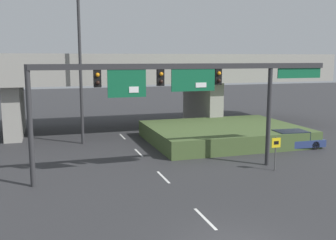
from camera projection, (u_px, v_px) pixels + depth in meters
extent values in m
cube|color=silver|center=(205.00, 219.00, 16.95)|extent=(0.14, 2.40, 0.01)
cube|color=silver|center=(163.00, 177.00, 22.86)|extent=(0.14, 2.40, 0.01)
cube|color=silver|center=(139.00, 153.00, 28.76)|extent=(0.14, 2.40, 0.01)
cube|color=silver|center=(122.00, 137.00, 34.66)|extent=(0.14, 2.40, 0.01)
cylinder|color=#2D2D30|center=(30.00, 127.00, 20.72)|extent=(0.28, 0.28, 6.55)
cylinder|color=#2D2D30|center=(269.00, 115.00, 24.97)|extent=(0.28, 0.28, 6.55)
cube|color=#2D2D30|center=(191.00, 66.00, 22.91)|extent=(18.12, 0.32, 0.32)
cube|color=black|center=(97.00, 79.00, 21.39)|extent=(0.40, 0.28, 0.95)
sphere|color=orange|center=(98.00, 75.00, 21.19)|extent=(0.22, 0.22, 0.22)
sphere|color=black|center=(98.00, 83.00, 21.26)|extent=(0.22, 0.22, 0.22)
cube|color=black|center=(160.00, 78.00, 22.45)|extent=(0.40, 0.28, 0.95)
sphere|color=orange|center=(161.00, 74.00, 22.26)|extent=(0.22, 0.22, 0.22)
sphere|color=black|center=(161.00, 82.00, 22.32)|extent=(0.22, 0.22, 0.22)
cube|color=black|center=(218.00, 77.00, 23.52)|extent=(0.40, 0.28, 0.95)
sphere|color=orange|center=(219.00, 73.00, 23.32)|extent=(0.22, 0.22, 0.22)
sphere|color=black|center=(219.00, 80.00, 23.39)|extent=(0.22, 0.22, 0.22)
cube|color=#115B38|center=(127.00, 84.00, 21.82)|extent=(2.17, 0.08, 1.54)
cube|color=white|center=(134.00, 90.00, 21.94)|extent=(0.54, 0.03, 0.34)
cube|color=#115B38|center=(193.00, 80.00, 22.97)|extent=(2.70, 0.08, 1.29)
cube|color=white|center=(201.00, 85.00, 23.11)|extent=(0.68, 0.03, 0.28)
cube|color=#115B38|center=(299.00, 73.00, 25.11)|extent=(3.16, 0.07, 0.64)
cylinder|color=#4C4C4C|center=(275.00, 154.00, 24.05)|extent=(0.08, 0.08, 2.11)
cube|color=yellow|center=(276.00, 143.00, 23.90)|extent=(0.60, 0.03, 0.60)
cube|color=black|center=(276.00, 143.00, 23.88)|extent=(0.33, 0.01, 0.21)
cylinder|color=#2D2D30|center=(79.00, 40.00, 30.55)|extent=(0.24, 0.24, 16.49)
cube|color=gray|center=(114.00, 73.00, 37.31)|extent=(42.52, 9.40, 1.73)
cube|color=gray|center=(123.00, 59.00, 32.86)|extent=(42.52, 0.40, 0.90)
cube|color=gray|center=(14.00, 110.00, 35.13)|extent=(1.40, 7.52, 4.59)
cube|color=gray|center=(202.00, 103.00, 40.47)|extent=(1.40, 7.52, 4.59)
cube|color=#42562D|center=(223.00, 134.00, 32.62)|extent=(12.13, 9.55, 1.30)
cube|color=navy|center=(292.00, 142.00, 30.22)|extent=(4.72, 2.22, 0.54)
cube|color=black|center=(291.00, 135.00, 30.08)|extent=(2.51, 1.87, 0.65)
cylinder|color=black|center=(303.00, 141.00, 31.36)|extent=(0.65, 0.26, 0.64)
cylinder|color=black|center=(315.00, 145.00, 29.75)|extent=(0.65, 0.26, 0.64)
cylinder|color=black|center=(270.00, 143.00, 30.71)|extent=(0.65, 0.26, 0.64)
cylinder|color=black|center=(281.00, 147.00, 29.10)|extent=(0.65, 0.26, 0.64)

